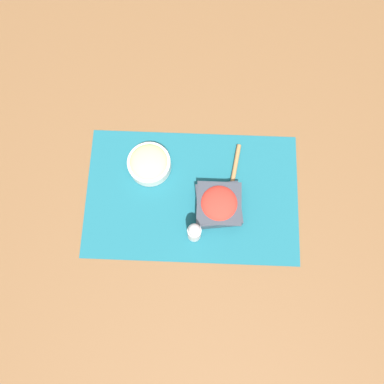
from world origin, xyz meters
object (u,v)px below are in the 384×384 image
tomato_bowl (219,204)px  wooden_spoon (231,189)px  cucumber_bowl (149,163)px  pepper_shaker (194,232)px

tomato_bowl → wooden_spoon: 0.06m
cucumber_bowl → tomato_bowl: size_ratio=0.91×
cucumber_bowl → tomato_bowl: (0.19, -0.11, 0.00)m
tomato_bowl → pepper_shaker: pepper_shaker is taller
cucumber_bowl → pepper_shaker: size_ratio=1.12×
tomato_bowl → wooden_spoon: (0.03, 0.05, -0.02)m
pepper_shaker → wooden_spoon: bearing=53.1°
wooden_spoon → pepper_shaker: size_ratio=1.78×
wooden_spoon → pepper_shaker: pepper_shaker is taller
cucumber_bowl → tomato_bowl: bearing=-29.4°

